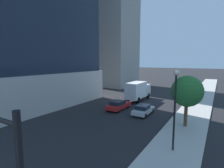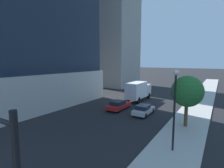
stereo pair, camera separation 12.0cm
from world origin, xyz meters
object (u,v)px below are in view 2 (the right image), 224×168
street_tree (187,91)px  box_truck (138,90)px  street_lamp (175,99)px  construction_building (112,25)px  car_silver (143,110)px  car_red (119,105)px

street_tree → box_truck: bearing=135.5°
street_lamp → box_truck: 18.65m
construction_building → street_tree: bearing=-45.0°
construction_building → box_truck: 26.85m
street_lamp → car_silver: (-5.71, 8.06, -3.59)m
car_red → car_silver: size_ratio=1.11×
car_red → street_lamp: bearing=-40.8°
street_lamp → street_tree: bearing=90.6°
street_tree → box_truck: street_tree is taller
street_lamp → box_truck: bearing=122.0°
car_red → construction_building: bearing=124.0°
street_tree → car_red: (-9.74, 2.36, -3.29)m
car_red → car_silver: (4.09, -0.41, -0.01)m
street_lamp → street_tree: size_ratio=1.16×
car_silver → street_tree: bearing=-19.1°
street_lamp → car_silver: bearing=125.3°
car_red → box_truck: (-0.00, 7.21, 1.22)m
street_lamp → car_red: bearing=139.2°
box_truck → car_red: bearing=-90.0°
street_tree → car_red: street_tree is taller
box_truck → street_tree: bearing=-44.5°
construction_building → street_lamp: size_ratio=6.16×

